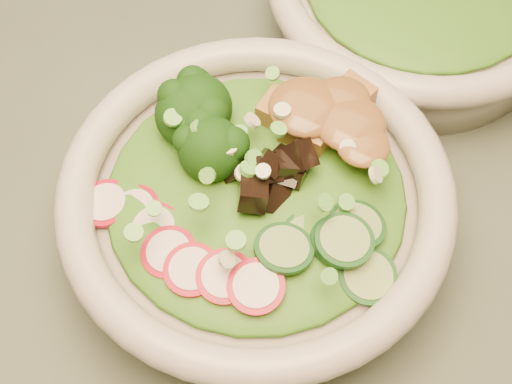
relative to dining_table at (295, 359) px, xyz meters
The scene contains 10 objects.
dining_table is the anchor object (origin of this frame).
salad_bowl 0.16m from the dining_table, 156.04° to the left, with size 0.26×0.26×0.07m.
lettuce_bed 0.18m from the dining_table, 156.04° to the left, with size 0.20×0.20×0.02m, color #266415.
broccoli_florets 0.22m from the dining_table, 164.63° to the left, with size 0.08×0.07×0.04m, color black, non-canonical shape.
radish_slices 0.19m from the dining_table, 150.29° to the right, with size 0.11×0.04×0.02m, color #AA0D21, non-canonical shape.
cucumber_slices 0.18m from the dining_table, 80.57° to the left, with size 0.07×0.07×0.03m, color #90B263, non-canonical shape.
mushroom_heap 0.20m from the dining_table, 146.62° to the left, with size 0.07×0.07×0.04m, color black, non-canonical shape.
tofu_cubes 0.21m from the dining_table, 119.56° to the left, with size 0.09×0.06×0.03m, color olive, non-canonical shape.
peanut_sauce 0.22m from the dining_table, 119.56° to the left, with size 0.07×0.05×0.02m, color brown.
scallion_garnish 0.21m from the dining_table, 156.04° to the left, with size 0.18×0.18×0.02m, color #61BF43, non-canonical shape.
Camera 1 is at (0.08, -0.16, 1.20)m, focal length 50.00 mm.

